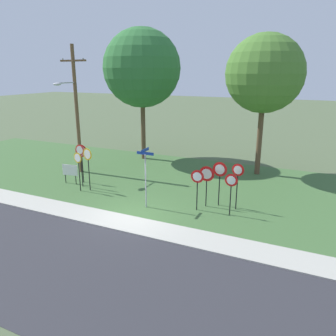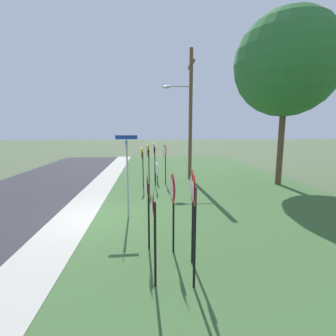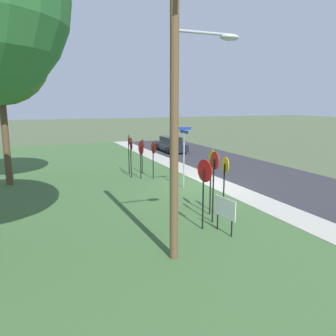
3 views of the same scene
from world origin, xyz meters
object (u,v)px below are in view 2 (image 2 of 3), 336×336
(utility_pole, at_px, (189,111))
(oak_tree_left, at_px, (286,65))
(yield_sign_near_left, at_px, (192,194))
(street_name_post, at_px, (127,170))
(stop_sign_near_left, at_px, (148,157))
(yield_sign_near_right, at_px, (147,194))
(stop_sign_far_center, at_px, (142,159))
(yield_sign_center, at_px, (172,195))
(stop_sign_near_right, at_px, (165,155))
(yield_sign_far_right, at_px, (194,206))
(stop_sign_far_left, at_px, (154,155))
(notice_board, at_px, (157,170))
(yield_sign_far_left, at_px, (153,216))

(utility_pole, distance_m, oak_tree_left, 6.36)
(yield_sign_near_left, xyz_separation_m, street_name_post, (-3.43, -1.85, 0.07))
(stop_sign_near_left, distance_m, yield_sign_near_right, 6.95)
(stop_sign_far_center, height_order, yield_sign_center, stop_sign_far_center)
(stop_sign_near_right, bearing_deg, utility_pole, 125.09)
(stop_sign_far_center, relative_size, oak_tree_left, 0.23)
(stop_sign_far_center, xyz_separation_m, yield_sign_near_right, (7.40, 0.27, -0.10))
(yield_sign_far_right, bearing_deg, yield_sign_near_left, 177.92)
(yield_sign_near_right, bearing_deg, oak_tree_left, 129.31)
(yield_sign_near_right, height_order, yield_sign_far_right, yield_sign_far_right)
(stop_sign_far_left, xyz_separation_m, yield_sign_center, (8.07, 0.23, -0.27))
(stop_sign_far_left, xyz_separation_m, notice_board, (-1.08, 0.17, -1.10))
(stop_sign_near_right, bearing_deg, stop_sign_near_left, -46.84)
(yield_sign_center, height_order, utility_pole, utility_pole)
(yield_sign_far_right, distance_m, street_name_post, 4.73)
(oak_tree_left, bearing_deg, stop_sign_far_center, -87.83)
(stop_sign_near_left, height_order, yield_sign_far_left, stop_sign_near_left)
(stop_sign_near_right, height_order, stop_sign_far_center, stop_sign_near_right)
(yield_sign_near_left, height_order, yield_sign_near_right, yield_sign_near_left)
(stop_sign_far_center, bearing_deg, notice_board, 158.26)
(street_name_post, bearing_deg, stop_sign_far_center, 173.16)
(yield_sign_far_left, relative_size, street_name_post, 0.68)
(yield_sign_far_left, bearing_deg, yield_sign_center, 158.80)
(notice_board, xyz_separation_m, oak_tree_left, (1.16, 7.64, 6.37))
(stop_sign_near_left, relative_size, stop_sign_far_left, 0.98)
(stop_sign_near_right, xyz_separation_m, yield_sign_far_left, (9.99, -0.99, -0.25))
(stop_sign_far_center, bearing_deg, oak_tree_left, 101.24)
(yield_sign_far_right, bearing_deg, utility_pole, 177.01)
(stop_sign_far_left, bearing_deg, street_name_post, -9.15)
(oak_tree_left, bearing_deg, notice_board, -98.61)
(stop_sign_far_left, xyz_separation_m, yield_sign_near_right, (7.79, -0.44, -0.31))
(stop_sign_far_center, relative_size, yield_sign_far_right, 0.96)
(stop_sign_near_left, height_order, yield_sign_near_right, stop_sign_near_left)
(stop_sign_far_left, height_order, notice_board, stop_sign_far_left)
(utility_pole, bearing_deg, yield_sign_near_right, -16.00)
(stop_sign_far_left, distance_m, yield_sign_near_left, 8.67)
(yield_sign_near_left, bearing_deg, stop_sign_far_left, -171.63)
(stop_sign_near_left, relative_size, street_name_post, 0.82)
(stop_sign_far_left, distance_m, yield_sign_far_left, 9.53)
(oak_tree_left, bearing_deg, stop_sign_far_left, -90.55)
(stop_sign_near_left, xyz_separation_m, stop_sign_near_right, (-1.33, 1.04, -0.07))
(stop_sign_near_left, relative_size, oak_tree_left, 0.26)
(notice_board, height_order, oak_tree_left, oak_tree_left)
(stop_sign_far_left, xyz_separation_m, yield_sign_far_right, (9.63, 0.52, -0.09))
(yield_sign_near_right, height_order, utility_pole, utility_pole)
(yield_sign_center, bearing_deg, street_name_post, -157.54)
(stop_sign_near_right, xyz_separation_m, notice_board, (-0.60, -0.50, -1.01))
(stop_sign_far_left, height_order, yield_sign_far_right, stop_sign_far_left)
(stop_sign_far_center, bearing_deg, stop_sign_near_right, 131.52)
(stop_sign_near_left, relative_size, yield_sign_near_left, 1.08)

